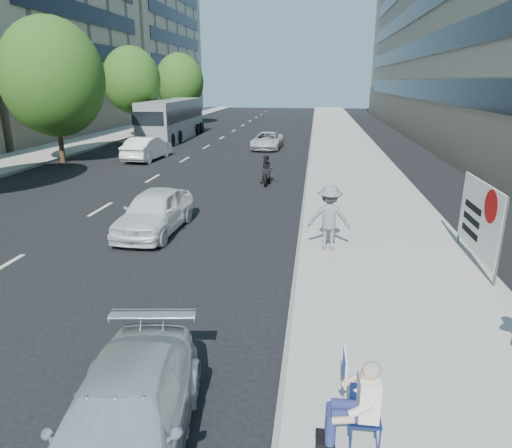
% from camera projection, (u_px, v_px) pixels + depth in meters
% --- Properties ---
extents(ground, '(160.00, 160.00, 0.00)m').
position_uv_depth(ground, '(221.00, 320.00, 9.64)').
color(ground, black).
rests_on(ground, ground).
extents(near_sidewalk, '(5.00, 120.00, 0.15)m').
position_uv_depth(near_sidewalk, '(350.00, 162.00, 28.05)').
color(near_sidewalk, '#9C9992').
rests_on(near_sidewalk, ground).
extents(far_sidewalk, '(4.50, 120.00, 0.15)m').
position_uv_depth(far_sidewalk, '(36.00, 155.00, 30.60)').
color(far_sidewalk, '#9C9992').
rests_on(far_sidewalk, ground).
extents(far_bldg_north, '(22.00, 28.00, 28.00)m').
position_uv_depth(far_bldg_north, '(105.00, 17.00, 67.79)').
color(far_bldg_north, tan).
rests_on(far_bldg_north, ground).
extents(tree_far_c, '(6.00, 6.00, 8.47)m').
position_uv_depth(tree_far_c, '(53.00, 78.00, 26.85)').
color(tree_far_c, '#382616').
rests_on(tree_far_c, ground).
extents(tree_far_d, '(4.80, 4.80, 7.65)m').
position_uv_depth(tree_far_d, '(132.00, 80.00, 38.24)').
color(tree_far_d, '#382616').
rests_on(tree_far_d, ground).
extents(tree_far_e, '(5.40, 5.40, 7.89)m').
position_uv_depth(tree_far_e, '(180.00, 82.00, 51.52)').
color(tree_far_e, '#382616').
rests_on(tree_far_e, ground).
extents(seated_protester, '(0.83, 1.11, 1.31)m').
position_uv_depth(seated_protester, '(357.00, 399.00, 5.94)').
color(seated_protester, navy).
rests_on(seated_protester, near_sidewalk).
extents(jogger, '(1.24, 0.73, 1.90)m').
position_uv_depth(jogger, '(329.00, 218.00, 13.05)').
color(jogger, slate).
rests_on(jogger, near_sidewalk).
extents(protest_banner, '(0.08, 3.06, 2.20)m').
position_uv_depth(protest_banner, '(479.00, 218.00, 11.96)').
color(protest_banner, '#4C4C4C').
rests_on(protest_banner, near_sidewalk).
extents(parked_sedan, '(2.22, 4.35, 1.21)m').
position_uv_depth(parked_sedan, '(124.00, 423.00, 5.91)').
color(parked_sedan, silver).
rests_on(parked_sedan, ground).
extents(white_sedan_near, '(1.83, 4.25, 1.43)m').
position_uv_depth(white_sedan_near, '(155.00, 211.00, 15.10)').
color(white_sedan_near, white).
rests_on(white_sedan_near, ground).
extents(white_sedan_mid, '(1.93, 4.60, 1.48)m').
position_uv_depth(white_sedan_mid, '(147.00, 148.00, 29.04)').
color(white_sedan_mid, white).
rests_on(white_sedan_mid, ground).
extents(white_sedan_far, '(2.22, 4.48, 1.22)m').
position_uv_depth(white_sedan_far, '(267.00, 141.00, 33.80)').
color(white_sedan_far, silver).
rests_on(white_sedan_far, ground).
extents(motorcycle, '(0.70, 2.04, 1.42)m').
position_uv_depth(motorcycle, '(267.00, 171.00, 22.29)').
color(motorcycle, black).
rests_on(motorcycle, ground).
extents(bus, '(2.88, 12.11, 3.30)m').
position_uv_depth(bus, '(173.00, 120.00, 39.27)').
color(bus, gray).
rests_on(bus, ground).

